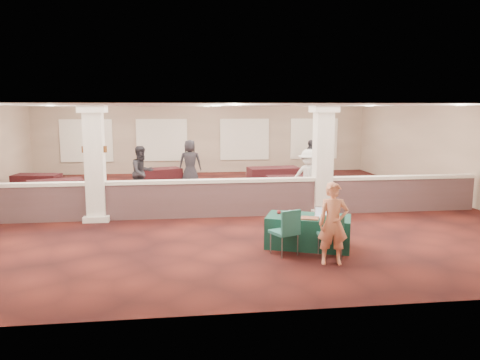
{
  "coord_description": "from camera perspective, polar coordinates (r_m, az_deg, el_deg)",
  "views": [
    {
      "loc": [
        -1.18,
        -14.74,
        3.13
      ],
      "look_at": [
        0.48,
        -2.0,
        1.14
      ],
      "focal_mm": 35.0,
      "sensor_mm": 36.0,
      "label": 1
    }
  ],
  "objects": [
    {
      "name": "yarn_red",
      "position": [
        10.79,
        4.76,
        -3.91
      ],
      "size": [
        0.1,
        0.1,
        0.1
      ],
      "primitive_type": "sphere",
      "color": "maroon",
      "rests_on": "near_table"
    },
    {
      "name": "far_table_back_left",
      "position": [
        19.1,
        -23.51,
        -0.35
      ],
      "size": [
        1.77,
        1.09,
        0.67
      ],
      "primitive_type": "cube",
      "rotation": [
        0.0,
        0.0,
        -0.17
      ],
      "color": "black",
      "rests_on": "ground"
    },
    {
      "name": "yarn_grey",
      "position": [
        10.82,
        6.1,
        -3.89
      ],
      "size": [
        0.1,
        0.1,
        0.1
      ],
      "primitive_type": "sphere",
      "color": "#4E4F53",
      "rests_on": "near_table"
    },
    {
      "name": "sconce_right",
      "position": [
        13.44,
        -16.16,
        3.63
      ],
      "size": [
        0.12,
        0.12,
        0.18
      ],
      "color": "brown",
      "rests_on": "column_left"
    },
    {
      "name": "yarn_cream",
      "position": [
        10.63,
        5.42,
        -4.1
      ],
      "size": [
        0.11,
        0.11,
        0.11
      ],
      "primitive_type": "sphere",
      "color": "beige",
      "rests_on": "near_table"
    },
    {
      "name": "laptop_base",
      "position": [
        10.6,
        9.91,
        -4.47
      ],
      "size": [
        0.38,
        0.33,
        0.02
      ],
      "primitive_type": "cube",
      "rotation": [
        0.0,
        0.0,
        -0.37
      ],
      "color": "silver",
      "rests_on": "near_table"
    },
    {
      "name": "conf_chair_main",
      "position": [
        9.98,
        11.06,
        -6.24
      ],
      "size": [
        0.52,
        0.53,
        0.96
      ],
      "rotation": [
        0.0,
        0.0,
        -0.09
      ],
      "color": "#205D5C",
      "rests_on": "ground"
    },
    {
      "name": "attendee_c",
      "position": [
        21.7,
        8.56,
        2.65
      ],
      "size": [
        0.97,
        1.07,
        1.69
      ],
      "primitive_type": "imported",
      "rotation": [
        0.0,
        0.0,
        0.92
      ],
      "color": "black",
      "rests_on": "ground"
    },
    {
      "name": "laptop_screen",
      "position": [
        10.68,
        9.97,
        -3.73
      ],
      "size": [
        0.3,
        0.13,
        0.21
      ],
      "primitive_type": "cube",
      "rotation": [
        0.0,
        0.0,
        -0.37
      ],
      "color": "silver",
      "rests_on": "near_table"
    },
    {
      "name": "far_table_back_center",
      "position": [
        19.27,
        -9.78,
        0.36
      ],
      "size": [
        1.89,
        1.36,
        0.69
      ],
      "primitive_type": "cube",
      "rotation": [
        0.0,
        0.0,
        0.33
      ],
      "color": "black",
      "rests_on": "ground"
    },
    {
      "name": "ceiling",
      "position": [
        14.79,
        -2.88,
        9.06
      ],
      "size": [
        16.0,
        16.0,
        0.02
      ],
      "primitive_type": "cube",
      "color": "white",
      "rests_on": "wall_back"
    },
    {
      "name": "sconce_left",
      "position": [
        13.54,
        -18.5,
        3.55
      ],
      "size": [
        0.12,
        0.12,
        0.18
      ],
      "color": "brown",
      "rests_on": "column_left"
    },
    {
      "name": "far_table_front_right",
      "position": [
        17.16,
        6.08,
        -0.64
      ],
      "size": [
        1.63,
        0.82,
        0.66
      ],
      "primitive_type": "cube",
      "rotation": [
        0.0,
        0.0,
        -0.0
      ],
      "color": "black",
      "rests_on": "ground"
    },
    {
      "name": "attendee_a",
      "position": [
        16.49,
        -11.85,
        0.9
      ],
      "size": [
        1.0,
        0.93,
        1.84
      ],
      "primitive_type": "imported",
      "rotation": [
        0.0,
        0.0,
        0.66
      ],
      "color": "black",
      "rests_on": "ground"
    },
    {
      "name": "column_left",
      "position": [
        13.52,
        -17.26,
        2.06
      ],
      "size": [
        0.72,
        0.72,
        3.2
      ],
      "color": "silver",
      "rests_on": "ground"
    },
    {
      "name": "scissors",
      "position": [
        10.37,
        11.71,
        -4.85
      ],
      "size": [
        0.12,
        0.07,
        0.01
      ],
      "primitive_type": "cube",
      "rotation": [
        0.0,
        0.0,
        -0.37
      ],
      "color": "red",
      "rests_on": "near_table"
    },
    {
      "name": "attendee_d",
      "position": [
        19.02,
        -6.1,
        2.1
      ],
      "size": [
        0.93,
        0.52,
        1.86
      ],
      "primitive_type": "imported",
      "rotation": [
        0.0,
        0.0,
        3.11
      ],
      "color": "black",
      "rests_on": "ground"
    },
    {
      "name": "screen_glow",
      "position": [
        10.68,
        9.96,
        -3.82
      ],
      "size": [
        0.27,
        0.11,
        0.19
      ],
      "primitive_type": "cube",
      "rotation": [
        0.0,
        0.0,
        -0.37
      ],
      "color": "silver",
      "rests_on": "near_table"
    },
    {
      "name": "far_table_front_left",
      "position": [
        17.06,
        -21.58,
        -1.19
      ],
      "size": [
        1.94,
        1.39,
        0.71
      ],
      "primitive_type": "cube",
      "rotation": [
        0.0,
        0.0,
        0.33
      ],
      "color": "black",
      "rests_on": "ground"
    },
    {
      "name": "far_table_front_center",
      "position": [
        15.62,
        4.45,
        -1.43
      ],
      "size": [
        1.88,
        1.07,
        0.73
      ],
      "primitive_type": "cube",
      "rotation": [
        0.0,
        0.0,
        0.09
      ],
      "color": "black",
      "rests_on": "ground"
    },
    {
      "name": "attendee_b",
      "position": [
        15.48,
        8.32,
        0.4
      ],
      "size": [
        1.26,
        0.9,
        1.79
      ],
      "primitive_type": "imported",
      "rotation": [
        0.0,
        0.0,
        -0.37
      ],
      "color": "silver",
      "rests_on": "ground"
    },
    {
      "name": "woman",
      "position": [
        9.59,
        11.29,
        -5.23
      ],
      "size": [
        0.65,
        0.48,
        1.67
      ],
      "primitive_type": "imported",
      "rotation": [
        0.0,
        0.0,
        -0.15
      ],
      "color": "#ED9367",
      "rests_on": "ground"
    },
    {
      "name": "column_right",
      "position": [
        13.96,
        10.05,
        2.52
      ],
      "size": [
        0.72,
        0.72,
        3.2
      ],
      "color": "silver",
      "rests_on": "ground"
    },
    {
      "name": "far_table_back_right",
      "position": [
        18.51,
        4.13,
        0.31
      ],
      "size": [
        2.08,
        1.18,
        0.81
      ],
      "primitive_type": "cube",
      "rotation": [
        0.0,
        0.0,
        0.09
      ],
      "color": "black",
      "rests_on": "ground"
    },
    {
      "name": "wall_right",
      "position": [
        17.43,
        24.43,
        2.97
      ],
      "size": [
        0.04,
        16.0,
        3.2
      ],
      "primitive_type": "cube",
      "color": "#826C59",
      "rests_on": "ground"
    },
    {
      "name": "wall_back",
      "position": [
        22.82,
        -4.45,
        4.93
      ],
      "size": [
        16.0,
        0.04,
        3.2
      ],
      "primitive_type": "cube",
      "color": "#826C59",
      "rests_on": "ground"
    },
    {
      "name": "conf_chair_side",
      "position": [
        10.03,
        5.74,
        -5.89
      ],
      "size": [
        0.67,
        0.67,
        1.01
      ],
      "rotation": [
        0.0,
        0.0,
        0.42
      ],
      "color": "#205D5C",
      "rests_on": "ground"
    },
    {
      "name": "near_table",
      "position": [
        10.76,
        8.31,
        -6.24
      ],
      "size": [
        2.07,
        1.54,
        0.71
      ],
      "primitive_type": "cube",
      "rotation": [
        0.0,
        0.0,
        -0.37
      ],
      "color": "#0D312C",
      "rests_on": "ground"
    },
    {
      "name": "partition_wall",
      "position": [
        13.54,
        -2.29,
        -2.12
      ],
      "size": [
        15.6,
        0.28,
        1.1
      ],
      "color": "#523738",
      "rests_on": "ground"
    },
    {
      "name": "ground",
      "position": [
        15.11,
        -2.79,
        -3.17
      ],
      "size": [
        16.0,
        16.0,
        0.0
      ],
      "primitive_type": "plane",
      "color": "#4B1812",
      "rests_on": "ground"
    },
    {
      "name": "wall_front",
      "position": [
        7.01,
        2.44,
        -3.83
      ],
      "size": [
        16.0,
        0.04,
        3.2
      ],
      "primitive_type": "cube",
      "color": "#826C59",
      "rests_on": "ground"
    },
    {
      "name": "knitting",
      "position": [
        10.43,
        8.49,
        -4.63
      ],
      "size": [
        0.47,
        0.42,
        0.03
      ],
      "primitive_type": "cube",
      "rotation": [
        0.0,
        0.0,
        -0.37
      ],
      "color": "#BA481D",
      "rests_on": "near_table"
    }
  ]
}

